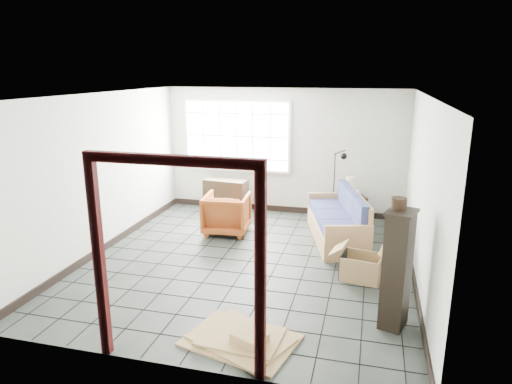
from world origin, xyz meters
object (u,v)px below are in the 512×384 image
(armchair, at_px, (227,212))
(tall_shelf, at_px, (397,269))
(side_table, at_px, (351,200))
(futon_sofa, at_px, (340,223))

(armchair, xyz_separation_m, tall_shelf, (2.90, -2.57, 0.32))
(side_table, bearing_deg, armchair, -151.13)
(armchair, height_order, tall_shelf, tall_shelf)
(armchair, relative_size, tall_shelf, 0.57)
(futon_sofa, relative_size, tall_shelf, 1.49)
(futon_sofa, xyz_separation_m, armchair, (-2.07, -0.15, 0.09))
(futon_sofa, height_order, side_table, futon_sofa)
(futon_sofa, xyz_separation_m, side_table, (0.13, 1.07, 0.13))
(armchair, bearing_deg, futon_sofa, 178.92)
(futon_sofa, distance_m, side_table, 1.08)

